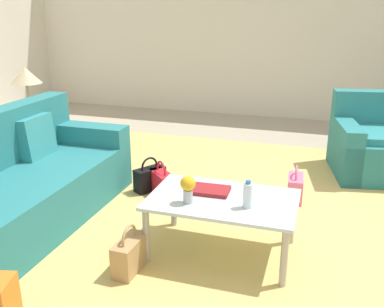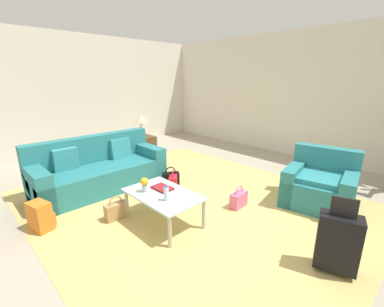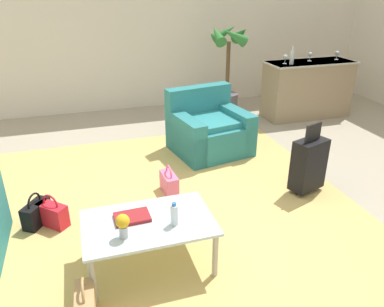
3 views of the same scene
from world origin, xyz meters
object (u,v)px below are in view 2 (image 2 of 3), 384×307
at_px(coffee_table, 163,197).
at_px(handbag_red, 173,181).
at_px(side_table, 142,147).
at_px(table_lamp, 141,119).
at_px(couch, 99,171).
at_px(handbag_tan, 116,210).
at_px(water_bottle, 166,194).
at_px(armchair, 320,186).
at_px(coffee_table_book, 162,188).
at_px(suitcase_black, 338,242).
at_px(handbag_black, 171,178).
at_px(flower_vase, 144,183).
at_px(backpack_orange, 41,216).
at_px(handbag_pink, 239,199).

distance_m(coffee_table, handbag_red, 1.22).
distance_m(side_table, table_lamp, 0.72).
bearing_deg(couch, handbag_tan, -15.02).
distance_m(water_bottle, side_table, 3.41).
height_order(armchair, handbag_red, armchair).
height_order(couch, coffee_table_book, couch).
height_order(couch, suitcase_black, couch).
xyz_separation_m(side_table, handbag_black, (1.82, -0.57, -0.15)).
xyz_separation_m(flower_vase, handbag_black, (-0.76, 1.08, -0.44)).
bearing_deg(flower_vase, coffee_table, 34.29).
bearing_deg(backpack_orange, armchair, 56.52).
bearing_deg(coffee_table, flower_vase, -145.71).
distance_m(water_bottle, table_lamp, 3.43).
distance_m(suitcase_black, handbag_red, 2.84).
height_order(couch, flower_vase, couch).
bearing_deg(table_lamp, couch, -57.98).
xyz_separation_m(flower_vase, handbag_red, (-0.61, 1.01, -0.44)).
relative_size(table_lamp, handbag_tan, 1.54).
height_order(handbag_pink, backpack_orange, backpack_orange).
bearing_deg(table_lamp, handbag_tan, -40.79).
distance_m(coffee_table_book, flower_vase, 0.27).
bearing_deg(coffee_table, handbag_tan, -142.31).
relative_size(coffee_table, water_bottle, 5.31).
bearing_deg(side_table, flower_vase, -32.60).
xyz_separation_m(side_table, handbag_red, (1.97, -0.64, -0.15)).
bearing_deg(coffee_table, side_table, 151.82).
relative_size(flower_vase, handbag_tan, 0.57).
height_order(handbag_tan, handbag_black, same).
xyz_separation_m(handbag_black, handbag_pink, (1.44, 0.21, 0.00)).
relative_size(handbag_tan, handbag_pink, 1.00).
height_order(coffee_table, suitcase_black, suitcase_black).
distance_m(handbag_tan, handbag_black, 1.43).
distance_m(armchair, coffee_table_book, 2.53).
bearing_deg(coffee_table_book, side_table, 150.18).
height_order(armchair, coffee_table_book, armchair).
bearing_deg(handbag_black, side_table, 162.64).
bearing_deg(couch, handbag_pink, 28.77).
height_order(side_table, handbag_pink, side_table).
bearing_deg(handbag_black, table_lamp, 162.64).
bearing_deg(armchair, backpack_orange, -123.48).
bearing_deg(coffee_table_book, flower_vase, -115.40).
xyz_separation_m(water_bottle, handbag_pink, (0.25, 1.24, -0.42)).
relative_size(suitcase_black, handbag_black, 2.37).
bearing_deg(backpack_orange, side_table, 122.79).
distance_m(coffee_table_book, suitcase_black, 2.21).
height_order(armchair, backpack_orange, armchair).
relative_size(couch, side_table, 4.05).
distance_m(suitcase_black, backpack_orange, 3.61).
distance_m(table_lamp, backpack_orange, 3.42).
bearing_deg(couch, coffee_table, 3.18).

